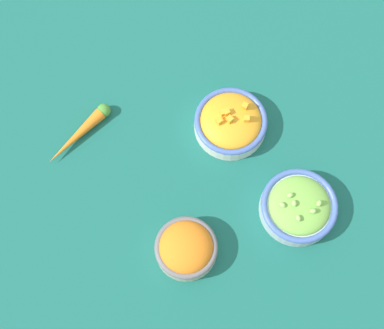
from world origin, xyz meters
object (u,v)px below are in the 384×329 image
at_px(bowl_carrots, 186,248).
at_px(loose_carrot, 81,132).
at_px(bowl_squash, 231,122).
at_px(bowl_lettuce, 299,207).

xyz_separation_m(bowl_carrots, loose_carrot, (-0.32, 0.01, -0.02)).
relative_size(bowl_carrots, loose_carrot, 0.70).
distance_m(bowl_carrots, bowl_squash, 0.27).
xyz_separation_m(bowl_lettuce, bowl_squash, (-0.21, 0.03, -0.00)).
relative_size(bowl_lettuce, bowl_squash, 1.00).
bearing_deg(bowl_lettuce, loose_carrot, -154.15).
bearing_deg(bowl_carrots, bowl_squash, 116.89).
relative_size(bowl_carrots, bowl_squash, 0.80).
bearing_deg(loose_carrot, bowl_lettuce, 112.17).
xyz_separation_m(bowl_lettuce, loose_carrot, (-0.41, -0.20, -0.01)).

